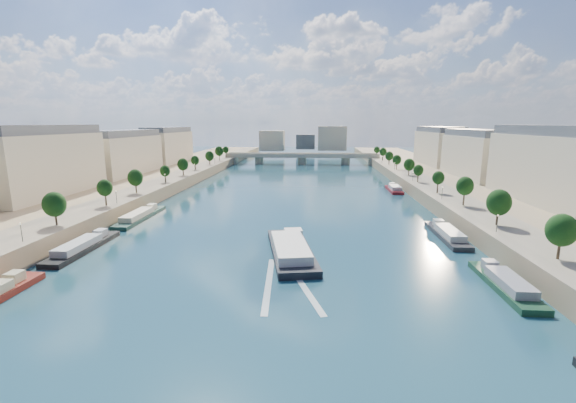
# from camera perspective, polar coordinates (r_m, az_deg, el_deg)

# --- Properties ---
(ground) EXTENTS (700.00, 700.00, 0.00)m
(ground) POSITION_cam_1_polar(r_m,az_deg,el_deg) (148.36, 0.12, -0.14)
(ground) COLOR #0E313E
(ground) RESTS_ON ground
(quay_left) EXTENTS (44.00, 520.00, 5.00)m
(quay_left) POSITION_cam_1_polar(r_m,az_deg,el_deg) (168.84, -25.06, 1.06)
(quay_left) COLOR #9E8460
(quay_left) RESTS_ON ground
(quay_right) EXTENTS (44.00, 520.00, 5.00)m
(quay_right) POSITION_cam_1_polar(r_m,az_deg,el_deg) (159.98, 26.80, 0.37)
(quay_right) COLOR #9E8460
(quay_right) RESTS_ON ground
(pave_left) EXTENTS (14.00, 520.00, 0.10)m
(pave_left) POSITION_cam_1_polar(r_m,az_deg,el_deg) (161.66, -20.48, 1.92)
(pave_left) COLOR gray
(pave_left) RESTS_ON quay_left
(pave_right) EXTENTS (14.00, 520.00, 0.10)m
(pave_right) POSITION_cam_1_polar(r_m,az_deg,el_deg) (154.36, 21.75, 1.39)
(pave_right) COLOR gray
(pave_right) RESTS_ON quay_right
(trees_left) EXTENTS (4.80, 268.80, 8.26)m
(trees_left) POSITION_cam_1_polar(r_m,az_deg,el_deg) (161.90, -19.68, 3.93)
(trees_left) COLOR #382B1E
(trees_left) RESTS_ON ground
(trees_right) EXTENTS (4.80, 268.80, 8.26)m
(trees_right) POSITION_cam_1_polar(r_m,az_deg,el_deg) (162.48, 20.17, 3.92)
(trees_right) COLOR #382B1E
(trees_right) RESTS_ON ground
(lamps_left) EXTENTS (0.36, 200.36, 4.28)m
(lamps_left) POSITION_cam_1_polar(r_m,az_deg,el_deg) (150.41, -20.55, 2.29)
(lamps_left) COLOR black
(lamps_left) RESTS_ON ground
(lamps_right) EXTENTS (0.36, 200.36, 4.28)m
(lamps_right) POSITION_cam_1_polar(r_m,az_deg,el_deg) (157.38, 19.72, 2.73)
(lamps_right) COLOR black
(lamps_right) RESTS_ON ground
(buildings_left) EXTENTS (16.00, 226.00, 23.20)m
(buildings_left) POSITION_cam_1_polar(r_m,az_deg,el_deg) (184.00, -27.19, 6.05)
(buildings_left) COLOR beige
(buildings_left) RESTS_ON ground
(buildings_right) EXTENTS (16.00, 226.00, 23.20)m
(buildings_right) POSITION_cam_1_polar(r_m,az_deg,el_deg) (174.40, 29.69, 5.57)
(buildings_right) COLOR beige
(buildings_right) RESTS_ON ground
(skyline) EXTENTS (79.00, 42.00, 22.00)m
(skyline) POSITION_cam_1_polar(r_m,az_deg,el_deg) (364.83, 3.07, 9.14)
(skyline) COLOR beige
(skyline) RESTS_ON ground
(bridge) EXTENTS (112.00, 12.00, 8.15)m
(bridge) POSITION_cam_1_polar(r_m,az_deg,el_deg) (286.57, 2.09, 6.56)
(bridge) COLOR #C1B79E
(bridge) RESTS_ON ground
(tour_barge) EXTENTS (14.42, 32.01, 4.19)m
(tour_barge) POSITION_cam_1_polar(r_m,az_deg,el_deg) (90.07, 0.42, -7.15)
(tour_barge) COLOR black
(tour_barge) RESTS_ON ground
(wake) EXTENTS (12.37, 26.02, 0.04)m
(wake) POSITION_cam_1_polar(r_m,az_deg,el_deg) (75.13, -0.41, -12.07)
(wake) COLOR silver
(wake) RESTS_ON ground
(moored_barges_left) EXTENTS (5.00, 118.60, 3.60)m
(moored_barges_left) POSITION_cam_1_polar(r_m,az_deg,el_deg) (96.02, -31.91, -8.01)
(moored_barges_left) COLOR #1E1C3E
(moored_barges_left) RESTS_ON ground
(moored_barges_right) EXTENTS (5.00, 160.56, 3.60)m
(moored_barges_right) POSITION_cam_1_polar(r_m,az_deg,el_deg) (101.87, 24.39, -6.21)
(moored_barges_right) COLOR black
(moored_barges_right) RESTS_ON ground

